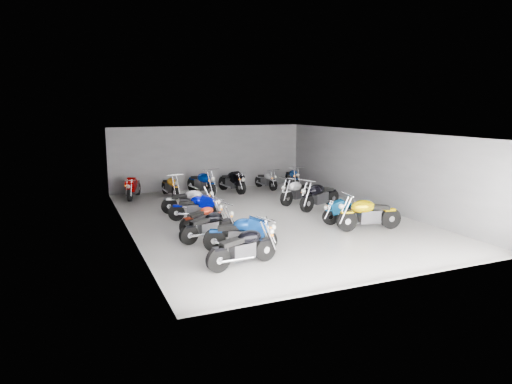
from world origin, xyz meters
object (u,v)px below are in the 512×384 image
Objects in this scene: motorcycle_left_f at (189,201)px; motorcycle_right_c at (347,212)px; motorcycle_left_a at (243,247)px; drain_grate at (270,221)px; motorcycle_back_d at (232,182)px; motorcycle_right_b at (368,214)px; motorcycle_back_f at (292,178)px; motorcycle_right_f at (298,192)px; motorcycle_left_c at (209,226)px; motorcycle_left_d at (203,218)px; motorcycle_left_b at (241,234)px; motorcycle_right_e at (319,196)px; motorcycle_back_e at (266,180)px; motorcycle_left_e at (196,207)px; motorcycle_back_c at (202,183)px; motorcycle_back_a at (133,187)px; motorcycle_back_b at (170,186)px.

motorcycle_left_f is 1.09× the size of motorcycle_right_c.
motorcycle_left_a is 6.49m from motorcycle_left_f.
motorcycle_left_a reaches higher than drain_grate.
drain_grate is 0.15× the size of motorcycle_back_d.
motorcycle_back_f is (1.41, 8.34, -0.04)m from motorcycle_right_b.
motorcycle_back_d is (3.13, 3.62, 0.03)m from motorcycle_left_f.
motorcycle_back_f is at bearing 164.93° from motorcycle_back_d.
motorcycle_right_f is at bearing 101.62° from motorcycle_back_d.
motorcycle_left_c is 1.21m from motorcycle_left_d.
motorcycle_left_b reaches higher than motorcycle_left_a.
motorcycle_left_a is 0.98× the size of motorcycle_back_f.
motorcycle_right_e is 5.19m from motorcycle_back_e.
motorcycle_right_e is at bearing 99.74° from motorcycle_left_c.
motorcycle_left_c is at bearing 51.19° from motorcycle_back_d.
motorcycle_back_d is (3.49, 7.49, 0.05)m from motorcycle_left_c.
motorcycle_left_f reaches higher than drain_grate.
motorcycle_right_e reaches higher than motorcycle_right_b.
motorcycle_left_e is 0.84× the size of motorcycle_right_b.
motorcycle_right_f is at bearing 111.74° from motorcycle_left_c.
motorcycle_left_c is at bearing 10.72° from motorcycle_left_f.
motorcycle_left_f is at bearing 51.24° from motorcycle_back_c.
motorcycle_back_d reaches higher than motorcycle_left_d.
motorcycle_back_e is (3.49, 0.22, -0.11)m from motorcycle_back_c.
motorcycle_right_b reaches higher than motorcycle_left_e.
motorcycle_left_e is 5.54m from motorcycle_right_c.
motorcycle_left_d is 5.71m from motorcycle_right_f.
drain_grate is at bearing 89.78° from motorcycle_right_e.
motorcycle_back_a reaches higher than motorcycle_left_d.
motorcycle_right_e is 1.39m from motorcycle_right_f.
motorcycle_back_a is 1.66m from motorcycle_back_b.
motorcycle_right_b reaches higher than motorcycle_back_a.
motorcycle_back_f is (1.56, 3.54, -0.01)m from motorcycle_right_f.
motorcycle_left_c is 3.89m from motorcycle_left_f.
motorcycle_left_c is at bearing 60.25° from motorcycle_back_c.
motorcycle_left_d is 0.85× the size of motorcycle_back_b.
drain_grate is 0.15× the size of motorcycle_back_b.
motorcycle_back_e is (4.89, 9.13, -0.06)m from motorcycle_left_b.
motorcycle_left_f reaches higher than motorcycle_back_e.
motorcycle_left_e is 0.96× the size of motorcycle_left_f.
motorcycle_left_f reaches higher than motorcycle_left_e.
motorcycle_left_f is at bearing 136.24° from drain_grate.
motorcycle_right_e is at bearing 91.31° from motorcycle_left_f.
motorcycle_back_b is at bearing 161.78° from motorcycle_left_c.
motorcycle_right_f reaches higher than motorcycle_back_a.
motorcycle_right_f is (5.21, 3.87, 0.05)m from motorcycle_left_c.
motorcycle_left_b is at bearing -127.62° from drain_grate.
motorcycle_left_a is 2.63m from motorcycle_left_c.
motorcycle_left_c is 0.94× the size of motorcycle_right_f.
motorcycle_back_e reaches higher than motorcycle_right_c.
motorcycle_back_a is 7.99m from motorcycle_back_f.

